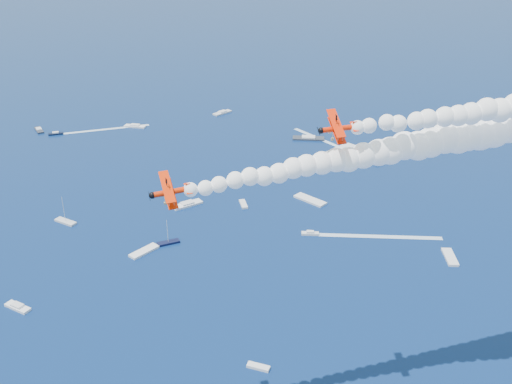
{
  "coord_description": "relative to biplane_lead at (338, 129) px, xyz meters",
  "views": [
    {
      "loc": [
        -3.51,
        -70.33,
        95.4
      ],
      "look_at": [
        -10.06,
        22.02,
        49.65
      ],
      "focal_mm": 42.41,
      "sensor_mm": 36.0,
      "label": 1
    }
  ],
  "objects": [
    {
      "name": "biplane_trail",
      "position": [
        -27.31,
        -9.73,
        -8.14
      ],
      "size": [
        9.44,
        10.79,
        7.26
      ],
      "primitive_type": null,
      "rotation": [
        -0.29,
        0.07,
        3.49
      ],
      "color": "#F62C05"
    },
    {
      "name": "boat_wakes",
      "position": [
        -18.31,
        121.54,
        -59.69
      ],
      "size": [
        149.56,
        96.79,
        0.04
      ],
      "color": "white",
      "rests_on": "ground"
    },
    {
      "name": "biplane_lead",
      "position": [
        0.0,
        0.0,
        0.0
      ],
      "size": [
        8.3,
        9.94,
        7.28
      ],
      "primitive_type": null,
      "rotation": [
        -0.33,
        0.07,
        3.35
      ],
      "color": "#FF2605"
    },
    {
      "name": "smoke_trail_trail",
      "position": [
        3.66,
        1.38,
        -5.61
      ],
      "size": [
        68.25,
        46.46,
        11.67
      ],
      "primitive_type": null,
      "rotation": [
        0.0,
        0.0,
        3.49
      ],
      "color": "white"
    },
    {
      "name": "spectator_boats",
      "position": [
        -18.96,
        106.83,
        -59.37
      ],
      "size": [
        243.97,
        179.83,
        0.7
      ],
      "color": "black",
      "rests_on": "ground"
    }
  ]
}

